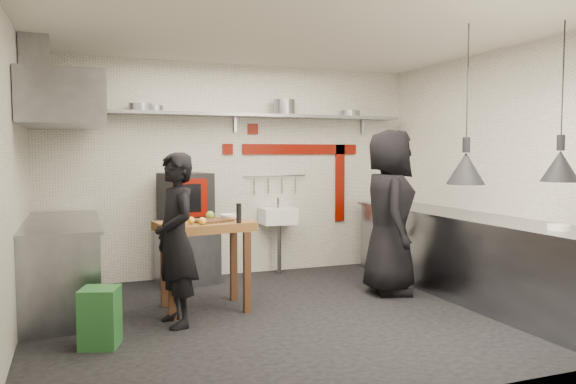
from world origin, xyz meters
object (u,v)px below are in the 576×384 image
object	(u,v)px
combi_oven	(185,196)
prep_table	(205,266)
chef_right	(390,212)
green_bin	(100,317)
chef_left	(176,239)
oven_stand	(187,252)

from	to	relation	value
combi_oven	prep_table	world-z (taller)	combi_oven
chef_right	combi_oven	bearing A→B (deg)	79.48
green_bin	prep_table	xyz separation A→B (m)	(1.07, 0.80, 0.21)
chef_left	chef_right	world-z (taller)	chef_right
oven_stand	chef_right	world-z (taller)	chef_right
green_bin	chef_left	size ratio (longest dim) A/B	0.31
oven_stand	chef_left	world-z (taller)	chef_left
chef_right	green_bin	bearing A→B (deg)	124.47
chef_right	prep_table	bearing A→B (deg)	109.92
oven_stand	combi_oven	xyz separation A→B (m)	(-0.01, 0.03, 0.69)
green_bin	prep_table	bearing A→B (deg)	36.72
oven_stand	chef_left	xyz separation A→B (m)	(-0.42, -1.67, 0.42)
chef_right	oven_stand	bearing A→B (deg)	79.89
combi_oven	green_bin	distance (m)	2.49
oven_stand	chef_right	size ratio (longest dim) A/B	0.42
prep_table	chef_left	distance (m)	0.67
combi_oven	prep_table	xyz separation A→B (m)	(-0.04, -1.27, -0.63)
prep_table	chef_left	size ratio (longest dim) A/B	0.56
combi_oven	prep_table	distance (m)	1.42
chef_left	combi_oven	bearing A→B (deg)	156.31
green_bin	prep_table	world-z (taller)	prep_table
chef_left	chef_right	xyz separation A→B (m)	(2.52, 0.36, 0.13)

